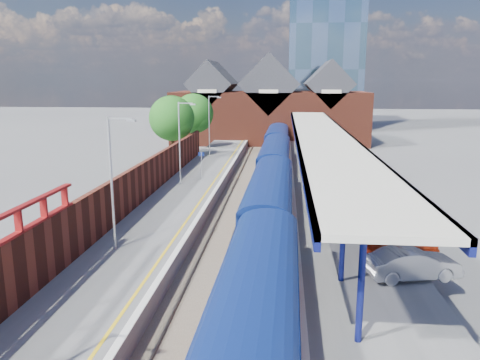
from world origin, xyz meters
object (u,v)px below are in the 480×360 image
object	(u,v)px
lamp_post_c	(181,138)
parked_car_blue	(363,192)
parked_car_red	(400,244)
parked_car_dark	(377,224)
train	(273,173)
lamp_post_d	(210,122)
parked_car_silver	(412,264)
platform_sign	(201,161)
lamp_post_b	(114,175)

from	to	relation	value
lamp_post_c	parked_car_blue	xyz separation A→B (m)	(14.70, -4.11, -3.40)
parked_car_red	parked_car_dark	bearing A→B (deg)	-4.55
train	lamp_post_c	xyz separation A→B (m)	(-7.86, 0.06, 2.87)
lamp_post_d	parked_car_silver	xyz separation A→B (m)	(14.57, -34.45, -3.30)
parked_car_blue	platform_sign	bearing A→B (deg)	79.49
parked_car_dark	parked_car_blue	bearing A→B (deg)	-23.54
train	parked_car_blue	bearing A→B (deg)	-30.64
lamp_post_c	parked_car_silver	size ratio (longest dim) A/B	1.66
lamp_post_d	parked_car_silver	size ratio (longest dim) A/B	1.66
train	platform_sign	distance (m)	6.84
lamp_post_b	parked_car_dark	size ratio (longest dim) A/B	1.71
train	lamp_post_b	xyz separation A→B (m)	(-7.86, -15.94, 2.87)
train	lamp_post_d	size ratio (longest dim) A/B	9.42
train	platform_sign	bearing A→B (deg)	162.40
platform_sign	parked_car_silver	distance (m)	24.37
parked_car_red	parked_car_silver	xyz separation A→B (m)	(-0.14, -2.80, 0.05)
lamp_post_b	parked_car_blue	xyz separation A→B (m)	(14.70, 11.89, -3.40)
parked_car_dark	parked_car_blue	world-z (taller)	parked_car_dark
lamp_post_c	parked_car_blue	size ratio (longest dim) A/B	1.64
lamp_post_b	parked_car_red	distance (m)	15.09
parked_car_silver	parked_car_red	bearing A→B (deg)	-16.52
lamp_post_d	parked_car_dark	distance (m)	31.81
train	parked_car_dark	xyz separation A→B (m)	(6.30, -12.23, -0.53)
platform_sign	parked_car_dark	distance (m)	19.21
lamp_post_c	parked_car_dark	xyz separation A→B (m)	(14.16, -12.28, -3.40)
lamp_post_b	lamp_post_c	bearing A→B (deg)	90.00
parked_car_red	parked_car_blue	xyz separation A→B (m)	(-0.01, 11.54, -0.06)
lamp_post_b	lamp_post_c	distance (m)	16.00
platform_sign	parked_car_silver	world-z (taller)	platform_sign
lamp_post_d	lamp_post_c	bearing A→B (deg)	-90.00
train	parked_car_red	bearing A→B (deg)	-66.29
lamp_post_d	parked_car_red	size ratio (longest dim) A/B	1.83
lamp_post_c	lamp_post_b	bearing A→B (deg)	-90.00
parked_car_silver	platform_sign	bearing A→B (deg)	19.17
parked_car_red	parked_car_blue	bearing A→B (deg)	-13.77
platform_sign	parked_car_red	world-z (taller)	platform_sign
platform_sign	parked_car_blue	size ratio (longest dim) A/B	0.59
lamp_post_c	parked_car_blue	distance (m)	15.64
lamp_post_d	parked_car_blue	world-z (taller)	lamp_post_d
lamp_post_b	parked_car_silver	distance (m)	15.14
lamp_post_c	platform_sign	distance (m)	3.34
lamp_post_c	parked_car_dark	size ratio (longest dim) A/B	1.71
parked_car_red	parked_car_silver	world-z (taller)	parked_car_silver
train	parked_car_dark	distance (m)	13.76
train	lamp_post_c	world-z (taller)	lamp_post_c
lamp_post_d	parked_car_blue	distance (m)	25.14
parked_car_silver	parked_car_dark	bearing A→B (deg)	-9.87
lamp_post_b	parked_car_dark	world-z (taller)	lamp_post_b
lamp_post_d	platform_sign	xyz separation A→B (m)	(1.36, -14.00, -2.30)
platform_sign	parked_car_blue	xyz separation A→B (m)	(13.34, -6.11, -1.10)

